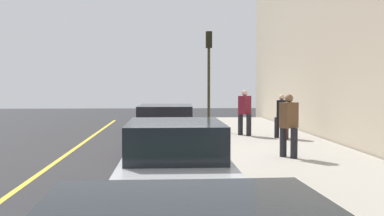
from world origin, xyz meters
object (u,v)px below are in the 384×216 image
pedestrian_burgundy_coat (245,111)px  traffic_light_pole (209,64)px  pedestrian_black_coat (282,115)px  parked_car_red (166,129)px  parked_car_silver (175,164)px  rolling_suitcase (284,132)px  pedestrian_brown_coat (289,124)px

pedestrian_burgundy_coat → traffic_light_pole: bearing=31.0°
pedestrian_black_coat → parked_car_red: bearing=122.2°
parked_car_silver → pedestrian_black_coat: 10.12m
parked_car_silver → traffic_light_pole: size_ratio=1.01×
pedestrian_burgundy_coat → traffic_light_pole: traffic_light_pole is taller
parked_car_red → traffic_light_pole: (5.70, -1.85, 2.28)m
pedestrian_burgundy_coat → traffic_light_pole: 3.07m
pedestrian_burgundy_coat → traffic_light_pole: size_ratio=0.42×
parked_car_red → pedestrian_black_coat: pedestrian_black_coat is taller
parked_car_silver → traffic_light_pole: traffic_light_pole is taller
parked_car_silver → pedestrian_black_coat: (9.23, -4.14, 0.26)m
traffic_light_pole → rolling_suitcase: (-3.44, -2.45, -2.60)m
pedestrian_brown_coat → traffic_light_pole: 8.09m
parked_car_red → traffic_light_pole: size_ratio=1.05×
parked_car_silver → pedestrian_burgundy_coat: bearing=-15.9°
traffic_light_pole → rolling_suitcase: traffic_light_pole is taller
pedestrian_brown_coat → rolling_suitcase: size_ratio=1.89×
parked_car_red → pedestrian_brown_coat: size_ratio=2.59×
parked_car_silver → parked_car_red: (6.53, 0.16, 0.00)m
pedestrian_black_coat → traffic_light_pole: size_ratio=0.38×
pedestrian_black_coat → traffic_light_pole: traffic_light_pole is taller
pedestrian_black_coat → parked_car_silver: bearing=155.9°
parked_car_silver → pedestrian_brown_coat: 5.55m
traffic_light_pole → pedestrian_black_coat: bearing=-140.8°
pedestrian_brown_coat → pedestrian_black_coat: size_ratio=1.07×
parked_car_red → pedestrian_burgundy_coat: 4.79m
pedestrian_burgundy_coat → parked_car_red: bearing=140.0°
parked_car_red → pedestrian_brown_coat: pedestrian_brown_coat is taller
parked_car_red → pedestrian_burgundy_coat: bearing=-40.0°
parked_car_silver → pedestrian_brown_coat: (4.53, -3.18, 0.32)m
traffic_light_pole → rolling_suitcase: size_ratio=4.64×
pedestrian_burgundy_coat → rolling_suitcase: size_ratio=1.94×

